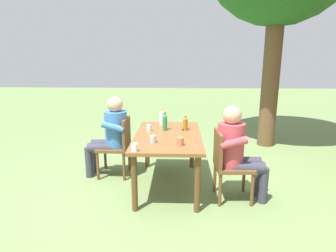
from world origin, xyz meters
name	(u,v)px	position (x,y,z in m)	size (l,w,h in m)	color
ground_plane	(168,185)	(0.00, 0.00, 0.00)	(24.00, 24.00, 0.00)	#6B844C
dining_table	(168,142)	(0.00, 0.00, 0.63)	(1.51, 0.87, 0.73)	brown
chair_near_left	(119,144)	(-0.34, -0.74, 0.49)	(0.45, 0.45, 0.87)	brown
chair_far_right	(227,162)	(0.34, 0.74, 0.49)	(0.46, 0.46, 0.87)	brown
person_in_white_shirt	(111,133)	(-0.34, -0.85, 0.66)	(0.47, 0.62, 1.18)	#3D70B2
person_in_plaid_shirt	(237,149)	(0.34, 0.85, 0.66)	(0.47, 0.62, 1.18)	#B7424C
bottle_clear	(162,117)	(-0.59, -0.12, 0.84)	(0.06, 0.06, 0.26)	white
bottle_green	(165,122)	(-0.23, -0.05, 0.85)	(0.06, 0.06, 0.28)	#287A38
bottle_amber	(185,123)	(-0.25, 0.23, 0.82)	(0.06, 0.06, 0.22)	#996019
cup_glass	(149,128)	(-0.21, -0.27, 0.77)	(0.07, 0.07, 0.09)	silver
cup_terracotta	(180,141)	(0.45, 0.16, 0.77)	(0.08, 0.08, 0.09)	#BC6B47
cup_white	(134,147)	(0.68, -0.34, 0.77)	(0.07, 0.07, 0.09)	white
cup_steel	(153,139)	(0.36, -0.17, 0.77)	(0.07, 0.07, 0.09)	#B2B7BC
table_knife	(184,129)	(-0.32, 0.22, 0.73)	(0.24, 0.09, 0.01)	silver
backpack_by_near_side	(151,141)	(-1.38, -0.36, 0.21)	(0.29, 0.25, 0.44)	#47663D
lamp_post	(272,36)	(-3.39, 2.28, 2.19)	(0.56, 0.20, 3.13)	maroon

